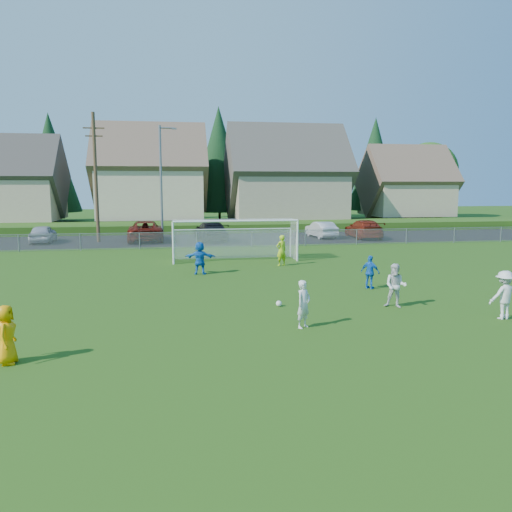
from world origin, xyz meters
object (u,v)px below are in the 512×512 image
(goalkeeper, at_px, (281,250))
(car_a, at_px, (43,234))
(player_white_b, at_px, (396,286))
(car_g, at_px, (364,229))
(soccer_ball, at_px, (279,304))
(player_blue_b, at_px, (200,258))
(soccer_goal, at_px, (234,233))
(player_white_c, at_px, (504,295))
(referee, at_px, (6,335))
(car_c, at_px, (145,231))
(car_f, at_px, (321,230))
(player_blue_a, at_px, (370,272))
(car_d, at_px, (211,231))
(player_white_a, at_px, (304,304))

(goalkeeper, height_order, car_a, goalkeeper)
(player_white_b, bearing_deg, car_g, 102.63)
(soccer_ball, xyz_separation_m, player_blue_b, (-2.58, 7.27, 0.73))
(goalkeeper, bearing_deg, soccer_goal, -69.13)
(player_white_b, relative_size, car_a, 0.41)
(player_white_c, xyz_separation_m, soccer_goal, (-7.48, 14.71, 0.79))
(referee, xyz_separation_m, goalkeeper, (10.23, 14.00, 0.09))
(car_c, distance_m, car_f, 14.71)
(soccer_ball, height_order, car_g, car_g)
(player_blue_b, height_order, goalkeeper, goalkeeper)
(player_blue_a, xyz_separation_m, player_blue_b, (-7.20, 4.79, 0.10))
(player_blue_a, bearing_deg, car_d, -27.48)
(referee, height_order, car_f, referee)
(player_blue_b, xyz_separation_m, car_c, (-3.56, 15.68, -0.02))
(player_white_b, bearing_deg, goalkeeper, 133.46)
(car_d, bearing_deg, car_f, 179.00)
(car_a, distance_m, soccer_goal, 17.88)
(car_c, distance_m, soccer_goal, 12.68)
(soccer_ball, distance_m, player_white_c, 7.83)
(soccer_ball, height_order, player_blue_a, player_blue_a)
(player_blue_b, height_order, car_d, player_blue_b)
(player_white_c, relative_size, player_blue_b, 1.00)
(player_white_c, bearing_deg, soccer_goal, -68.62)
(player_white_c, xyz_separation_m, player_blue_a, (-2.59, 5.44, -0.10))
(car_d, bearing_deg, car_c, -14.00)
(player_white_a, bearing_deg, goalkeeper, 42.85)
(referee, xyz_separation_m, car_g, (20.18, 26.90, -0.00))
(soccer_ball, distance_m, car_d, 22.26)
(soccer_ball, bearing_deg, soccer_goal, 91.30)
(player_blue_b, distance_m, soccer_goal, 5.10)
(referee, relative_size, car_c, 0.26)
(player_white_b, height_order, player_blue_a, player_white_b)
(soccer_ball, height_order, soccer_goal, soccer_goal)
(player_white_c, bearing_deg, player_blue_b, -51.82)
(goalkeeper, height_order, car_g, goalkeeper)
(car_c, height_order, car_d, car_c)
(referee, bearing_deg, player_blue_b, -24.90)
(referee, height_order, car_c, car_c)
(player_blue_b, xyz_separation_m, car_f, (11.15, 15.80, -0.15))
(car_f, bearing_deg, referee, 53.05)
(player_blue_a, bearing_deg, car_g, -63.90)
(soccer_ball, height_order, player_white_c, player_white_c)
(player_white_c, height_order, car_g, player_white_c)
(soccer_ball, distance_m, car_g, 25.20)
(player_blue_a, bearing_deg, player_white_a, 97.18)
(player_blue_b, distance_m, car_f, 19.34)
(player_blue_a, relative_size, player_blue_b, 0.88)
(soccer_ball, relative_size, car_d, 0.04)
(car_a, relative_size, car_d, 0.76)
(player_blue_a, bearing_deg, player_white_b, 130.62)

